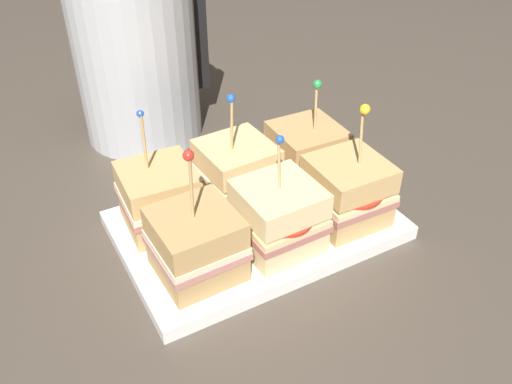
{
  "coord_description": "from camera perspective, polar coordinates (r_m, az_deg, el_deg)",
  "views": [
    {
      "loc": [
        -0.25,
        -0.45,
        0.43
      ],
      "look_at": [
        0.0,
        0.0,
        0.06
      ],
      "focal_mm": 38.0,
      "sensor_mm": 36.0,
      "label": 1
    }
  ],
  "objects": [
    {
      "name": "sandwich_front_left",
      "position": [
        0.57,
        -6.32,
        -5.47
      ],
      "size": [
        0.09,
        0.09,
        0.15
      ],
      "color": "tan",
      "rests_on": "serving_platter"
    },
    {
      "name": "sandwich_front_center",
      "position": [
        0.6,
        2.27,
        -2.69
      ],
      "size": [
        0.09,
        0.09,
        0.14
      ],
      "color": "beige",
      "rests_on": "serving_platter"
    },
    {
      "name": "serving_platter",
      "position": [
        0.66,
        0.0,
        -3.5
      ],
      "size": [
        0.32,
        0.21,
        0.02
      ],
      "color": "white",
      "rests_on": "ground_plane"
    },
    {
      "name": "ground_plane",
      "position": [
        0.67,
        0.0,
        -4.1
      ],
      "size": [
        6.0,
        6.0,
        0.0
      ],
      "primitive_type": "plane",
      "color": "#4C4238"
    },
    {
      "name": "sandwich_back_center",
      "position": [
        0.67,
        -2.05,
        2.01
      ],
      "size": [
        0.09,
        0.09,
        0.15
      ],
      "color": "#DBB77A",
      "rests_on": "serving_platter"
    },
    {
      "name": "sandwich_back_right",
      "position": [
        0.71,
        5.32,
        4.12
      ],
      "size": [
        0.09,
        0.09,
        0.14
      ],
      "color": "tan",
      "rests_on": "serving_platter"
    },
    {
      "name": "sandwich_back_left",
      "position": [
        0.64,
        -10.08,
        -0.53
      ],
      "size": [
        0.09,
        0.09,
        0.15
      ],
      "color": "tan",
      "rests_on": "serving_platter"
    },
    {
      "name": "kettle_steel",
      "position": [
        0.84,
        -12.41,
        13.45
      ],
      "size": [
        0.2,
        0.18,
        0.26
      ],
      "color": "#B7BABF",
      "rests_on": "ground_plane"
    },
    {
      "name": "sandwich_front_right",
      "position": [
        0.64,
        9.61,
        0.08
      ],
      "size": [
        0.09,
        0.09,
        0.15
      ],
      "color": "tan",
      "rests_on": "serving_platter"
    }
  ]
}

